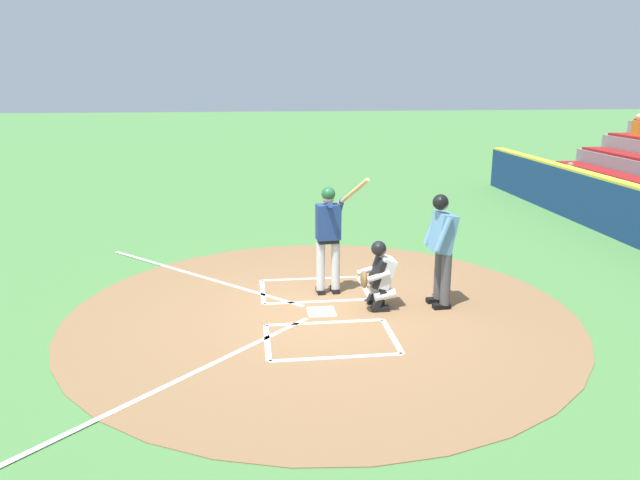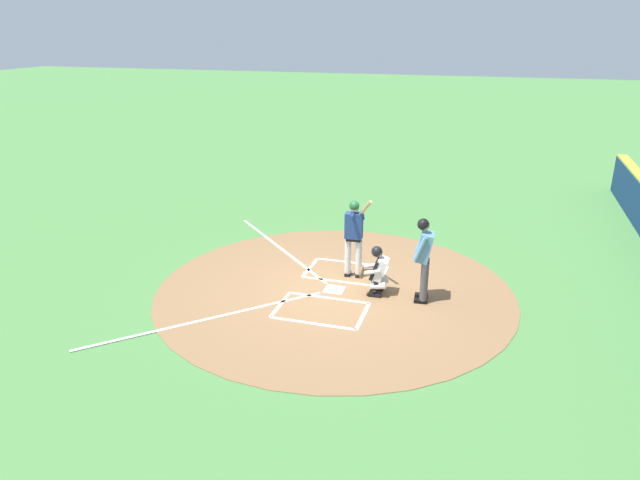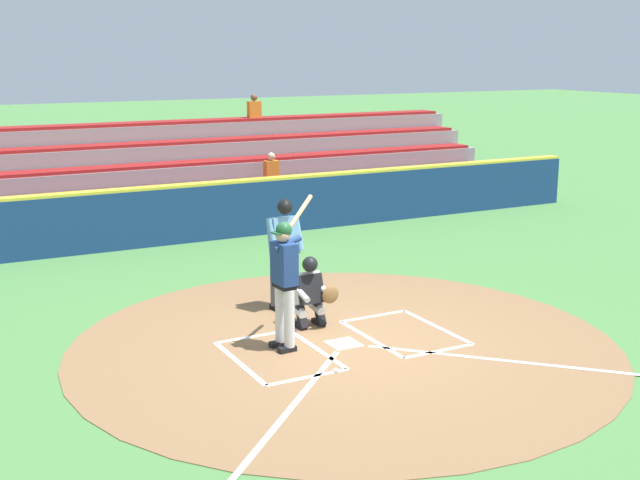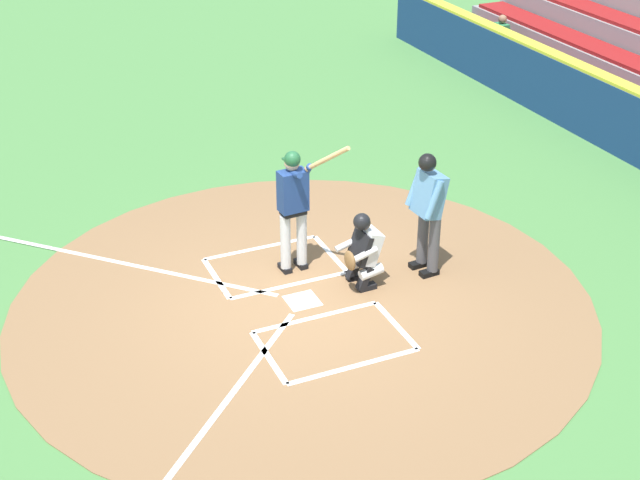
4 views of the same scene
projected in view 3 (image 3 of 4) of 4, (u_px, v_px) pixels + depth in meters
name	position (u px, v px, depth m)	size (l,w,h in m)	color
ground_plane	(344.00, 345.00, 12.19)	(120.00, 120.00, 0.00)	#4C8442
dirt_circle	(344.00, 344.00, 12.19)	(8.00, 8.00, 0.01)	olive
home_plate_and_chalk	(375.00, 363.00, 11.43)	(7.93, 4.91, 0.01)	white
batter	(285.00, 275.00, 11.77)	(0.90, 0.77, 2.13)	silver
catcher	(310.00, 290.00, 12.84)	(0.60, 0.60, 1.13)	black
plate_umpire	(284.00, 246.00, 13.61)	(0.60, 0.44, 1.86)	#4C4C51
baseball	(336.00, 370.00, 11.11)	(0.07, 0.07, 0.07)	white
backstop_wall	(178.00, 214.00, 18.52)	(22.00, 0.36, 1.31)	navy
bleacher_stand	(137.00, 184.00, 21.29)	(20.00, 4.25, 3.00)	gray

